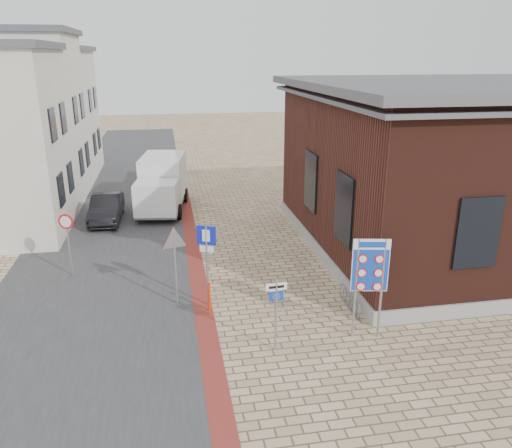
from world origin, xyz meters
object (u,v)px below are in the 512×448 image
object	(u,v)px
essen_sign	(276,304)
bollard	(209,297)
box_truck	(162,183)
sedan	(106,208)
parking_sign	(207,250)
border_sign	(370,267)

from	to	relation	value
essen_sign	bollard	bearing A→B (deg)	119.06
box_truck	bollard	distance (m)	11.64
sedan	parking_sign	bearing A→B (deg)	-65.23
sedan	border_sign	bearing A→B (deg)	-54.08
bollard	border_sign	bearing A→B (deg)	-28.14
box_truck	border_sign	world-z (taller)	border_sign
border_sign	parking_sign	world-z (taller)	border_sign
box_truck	essen_sign	bearing A→B (deg)	-69.88
box_truck	border_sign	bearing A→B (deg)	-59.52
box_truck	bollard	world-z (taller)	box_truck
sedan	box_truck	bearing A→B (deg)	29.32
box_truck	parking_sign	world-z (taller)	parking_sign
bollard	essen_sign	bearing A→B (deg)	-57.46
box_truck	bollard	bearing A→B (deg)	-75.03
border_sign	essen_sign	xyz separation A→B (m)	(-2.70, -0.20, -0.77)
border_sign	essen_sign	world-z (taller)	border_sign
sedan	border_sign	world-z (taller)	border_sign
essen_sign	bollard	size ratio (longest dim) A/B	2.16
border_sign	bollard	size ratio (longest dim) A/B	3.03
box_truck	sedan	bearing A→B (deg)	-144.31
essen_sign	bollard	distance (m)	3.10
essen_sign	parking_sign	xyz separation A→B (m)	(-1.60, 2.91, 0.55)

